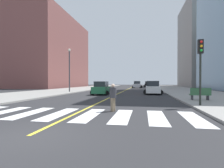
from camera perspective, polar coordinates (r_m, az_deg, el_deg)
name	(u,v)px	position (r m, az deg, el deg)	size (l,w,h in m)	color
ground_plane	(28,136)	(6.80, -25.44, -14.96)	(220.00, 220.00, 0.00)	#28282B
sidewalk_kerb_east	(207,95)	(26.73, 28.39, -3.14)	(10.00, 120.00, 0.15)	gray
sidewalk_kerb_west	(40,93)	(30.01, -22.20, -2.70)	(10.00, 120.00, 0.15)	gray
crosswalk_paint	(74,114)	(10.24, -12.13, -9.57)	(13.50, 4.00, 0.01)	silver
lane_divider_paint	(128,89)	(45.52, 5.28, -1.60)	(0.16, 80.00, 0.01)	yellow
parking_garage_concrete	(208,45)	(77.66, 28.74, 11.04)	(18.00, 24.00, 31.77)	gray
low_rise_brick_west	(51,53)	(64.42, -19.05, 9.33)	(16.00, 32.00, 23.08)	brown
car_green_nearest	(102,88)	(25.11, -3.38, -1.46)	(2.70, 4.27, 1.89)	#236B42
car_silver_second	(137,85)	(52.61, 8.17, -0.25)	(3.00, 4.69, 2.06)	#B7B7BC
car_black_third	(148,84)	(63.44, 11.51, -0.10)	(2.97, 4.66, 2.05)	black
car_white_fourth	(153,88)	(26.81, 13.13, -1.26)	(2.83, 4.46, 1.96)	silver
traffic_light_near_corner	(200,59)	(14.25, 26.73, 7.24)	(0.36, 0.41, 4.72)	black
park_bench	(200,94)	(18.16, 26.63, -2.97)	(1.80, 0.57, 1.12)	#33603D
pedestrian_crossing	(113,96)	(10.87, 0.31, -3.98)	(0.42, 0.42, 1.71)	brown
street_lamp	(69,66)	(31.22, -13.63, 5.59)	(0.44, 0.44, 7.37)	#38383D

